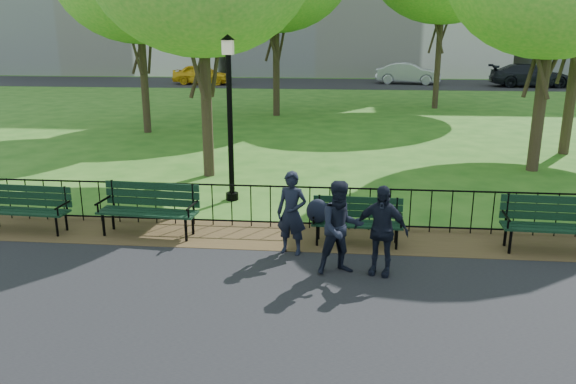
# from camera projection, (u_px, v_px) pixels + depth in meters

# --- Properties ---
(ground) EXTENTS (120.00, 120.00, 0.00)m
(ground) POSITION_uv_depth(u_px,v_px,m) (338.00, 270.00, 9.48)
(ground) COLOR #255717
(dirt_strip) EXTENTS (60.00, 1.60, 0.01)m
(dirt_strip) POSITION_uv_depth(u_px,v_px,m) (339.00, 238.00, 10.91)
(dirt_strip) COLOR #3A2B17
(dirt_strip) RESTS_ON ground
(far_street) EXTENTS (70.00, 9.00, 0.01)m
(far_street) POSITION_uv_depth(u_px,v_px,m) (343.00, 84.00, 42.95)
(far_street) COLOR black
(far_street) RESTS_ON ground
(iron_fence) EXTENTS (24.06, 0.06, 1.00)m
(iron_fence) POSITION_uv_depth(u_px,v_px,m) (340.00, 206.00, 11.25)
(iron_fence) COLOR black
(iron_fence) RESTS_ON ground
(park_bench_main) EXTENTS (1.81, 0.59, 0.96)m
(park_bench_main) POSITION_uv_depth(u_px,v_px,m) (338.00, 213.00, 10.46)
(park_bench_main) COLOR black
(park_bench_main) RESTS_ON ground
(park_bench_left_a) EXTENTS (1.98, 0.75, 1.10)m
(park_bench_left_a) POSITION_uv_depth(u_px,v_px,m) (149.00, 204.00, 10.99)
(park_bench_left_a) COLOR black
(park_bench_left_a) RESTS_ON ground
(park_bench_left_b) EXTENTS (1.76, 0.63, 0.98)m
(park_bench_left_b) POSITION_uv_depth(u_px,v_px,m) (28.00, 204.00, 11.20)
(park_bench_left_b) COLOR black
(park_bench_left_b) RESTS_ON ground
(park_bench_right_a) EXTENTS (1.94, 0.68, 1.09)m
(park_bench_right_a) POSITION_uv_depth(u_px,v_px,m) (556.00, 219.00, 10.14)
(park_bench_right_a) COLOR black
(park_bench_right_a) RESTS_ON ground
(lamppost) EXTENTS (0.34, 0.34, 3.82)m
(lamppost) POSITION_uv_depth(u_px,v_px,m) (230.00, 113.00, 12.85)
(lamppost) COLOR black
(lamppost) RESTS_ON ground
(person_left) EXTENTS (0.63, 0.49, 1.51)m
(person_left) POSITION_uv_depth(u_px,v_px,m) (292.00, 213.00, 9.97)
(person_left) COLOR black
(person_left) RESTS_ON asphalt_path
(person_mid) EXTENTS (0.85, 0.63, 1.58)m
(person_mid) POSITION_uv_depth(u_px,v_px,m) (341.00, 228.00, 9.13)
(person_mid) COLOR black
(person_mid) RESTS_ON asphalt_path
(person_right) EXTENTS (0.96, 0.60, 1.52)m
(person_right) POSITION_uv_depth(u_px,v_px,m) (381.00, 230.00, 9.11)
(person_right) COLOR black
(person_right) RESTS_ON asphalt_path
(taxi) EXTENTS (4.49, 2.11, 1.49)m
(taxi) POSITION_uv_depth(u_px,v_px,m) (202.00, 74.00, 42.13)
(taxi) COLOR gold
(taxi) RESTS_ON far_street
(sedan_silver) EXTENTS (5.03, 2.55, 1.58)m
(sedan_silver) POSITION_uv_depth(u_px,v_px,m) (408.00, 73.00, 42.44)
(sedan_silver) COLOR #A2A3A9
(sedan_silver) RESTS_ON far_street
(sedan_dark) EXTENTS (5.62, 2.38, 1.62)m
(sedan_dark) POSITION_uv_depth(u_px,v_px,m) (530.00, 75.00, 40.26)
(sedan_dark) COLOR black
(sedan_dark) RESTS_ON far_street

